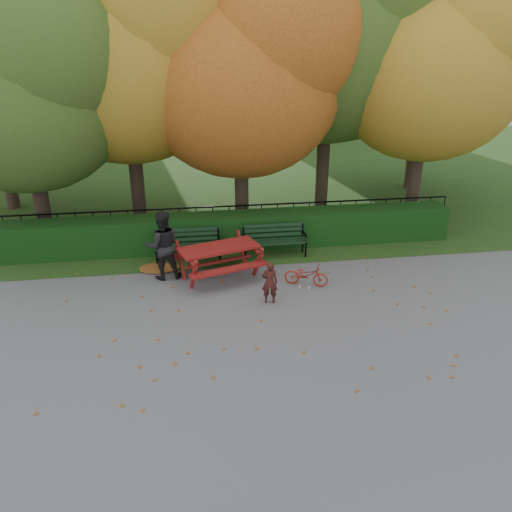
{
  "coord_description": "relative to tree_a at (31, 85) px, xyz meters",
  "views": [
    {
      "loc": [
        -1.34,
        -9.13,
        5.52
      ],
      "look_at": [
        0.23,
        1.37,
        1.0
      ],
      "focal_mm": 35.0,
      "sensor_mm": 36.0,
      "label": 1
    }
  ],
  "objects": [
    {
      "name": "tree_e",
      "position": [
        11.71,
        0.19,
        0.56
      ],
      "size": [
        6.09,
        5.8,
        8.16
      ],
      "color": "#31221B",
      "rests_on": "ground"
    },
    {
      "name": "tree_b",
      "position": [
        2.74,
        1.17,
        0.88
      ],
      "size": [
        6.72,
        6.4,
        8.79
      ],
      "color": "#31221B",
      "rests_on": "ground"
    },
    {
      "name": "tree_c",
      "position": [
        6.02,
        0.38,
        0.3
      ],
      "size": [
        6.3,
        6.0,
        8.0
      ],
      "color": "#31221B",
      "rests_on": "ground"
    },
    {
      "name": "bench_left",
      "position": [
        3.89,
        -1.88,
        -4.0
      ],
      "size": [
        1.8,
        0.57,
        0.88
      ],
      "color": "black",
      "rests_on": "ground"
    },
    {
      "name": "leaf_pile",
      "position": [
        3.1,
        -2.38,
        -4.48
      ],
      "size": [
        1.28,
        1.08,
        0.07
      ],
      "primitive_type": "ellipsoid",
      "rotation": [
        0.0,
        0.0,
        -0.36
      ],
      "color": "brown",
      "rests_on": "ground"
    },
    {
      "name": "tree_g",
      "position": [
        13.52,
        4.18,
        0.85
      ],
      "size": [
        6.3,
        6.0,
        8.55
      ],
      "color": "#31221B",
      "rests_on": "ground"
    },
    {
      "name": "building_right",
      "position": [
        13.19,
        22.42,
        1.48
      ],
      "size": [
        9.0,
        6.0,
        12.0
      ],
      "primitive_type": "cube",
      "color": "gray",
      "rests_on": "ground"
    },
    {
      "name": "iron_fence",
      "position": [
        5.19,
        -0.28,
        -3.98
      ],
      "size": [
        14.0,
        0.04,
        1.02
      ],
      "color": "black",
      "rests_on": "ground"
    },
    {
      "name": "bicycle",
      "position": [
        6.72,
        -3.9,
        -4.24
      ],
      "size": [
        1.14,
        0.75,
        0.56
      ],
      "primitive_type": "imported",
      "rotation": [
        0.0,
        0.0,
        1.19
      ],
      "color": "#A2200F",
      "rests_on": "ground"
    },
    {
      "name": "ground",
      "position": [
        5.19,
        -5.58,
        -4.52
      ],
      "size": [
        90.0,
        90.0,
        0.0
      ],
      "primitive_type": "plane",
      "color": "slate",
      "rests_on": "ground"
    },
    {
      "name": "child",
      "position": [
        5.68,
        -4.63,
        -4.01
      ],
      "size": [
        0.4,
        0.3,
        1.02
      ],
      "primitive_type": "imported",
      "rotation": [
        0.0,
        0.0,
        2.99
      ],
      "color": "#3C1713",
      "rests_on": "ground"
    },
    {
      "name": "tree_a",
      "position": [
        0.0,
        0.0,
        0.0
      ],
      "size": [
        5.88,
        5.6,
        7.48
      ],
      "color": "#31221B",
      "rests_on": "ground"
    },
    {
      "name": "hedge",
      "position": [
        5.19,
        -1.08,
        -4.02
      ],
      "size": [
        13.0,
        0.9,
        1.0
      ],
      "primitive_type": "cube",
      "color": "black",
      "rests_on": "ground"
    },
    {
      "name": "bench_right",
      "position": [
        6.29,
        -1.88,
        -4.0
      ],
      "size": [
        1.8,
        0.57,
        0.88
      ],
      "color": "black",
      "rests_on": "ground"
    },
    {
      "name": "grass_strip",
      "position": [
        5.19,
        8.42,
        -4.52
      ],
      "size": [
        90.0,
        90.0,
        0.0
      ],
      "primitive_type": "plane",
      "color": "#203C18",
      "rests_on": "ground"
    },
    {
      "name": "building_left",
      "position": [
        -3.81,
        20.42,
        2.98
      ],
      "size": [
        10.0,
        7.0,
        15.0
      ],
      "primitive_type": "cube",
      "color": "gray",
      "rests_on": "ground"
    },
    {
      "name": "adult",
      "position": [
        3.25,
        -2.94,
        -3.63
      ],
      "size": [
        0.93,
        0.77,
        1.77
      ],
      "primitive_type": "imported",
      "rotation": [
        0.0,
        0.0,
        3.26
      ],
      "color": "black",
      "rests_on": "ground"
    },
    {
      "name": "leaf_scatter",
      "position": [
        5.19,
        -5.28,
        -4.51
      ],
      "size": [
        9.0,
        5.7,
        0.01
      ],
      "primitive_type": null,
      "color": "brown",
      "rests_on": "ground"
    },
    {
      "name": "tree_d",
      "position": [
        9.07,
        1.65,
        1.46
      ],
      "size": [
        7.14,
        6.8,
        9.58
      ],
      "color": "#31221B",
      "rests_on": "ground"
    },
    {
      "name": "picnic_table",
      "position": [
        4.64,
        -3.12,
        -3.86
      ],
      "size": [
        2.37,
        2.12,
        0.96
      ],
      "rotation": [
        0.0,
        0.0,
        0.31
      ],
      "color": "maroon",
      "rests_on": "ground"
    }
  ]
}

